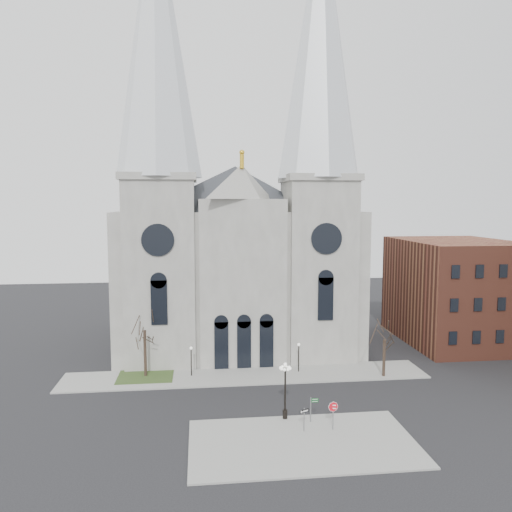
{
  "coord_description": "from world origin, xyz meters",
  "views": [
    {
      "loc": [
        -5.03,
        -42.13,
        19.03
      ],
      "look_at": [
        0.76,
        8.0,
        13.67
      ],
      "focal_mm": 35.0,
      "sensor_mm": 36.0,
      "label": 1
    }
  ],
  "objects": [
    {
      "name": "bg_building_brick",
      "position": [
        30.0,
        22.0,
        7.0
      ],
      "size": [
        14.0,
        18.0,
        14.0
      ],
      "primitive_type": "cube",
      "color": "brown",
      "rests_on": "ground"
    },
    {
      "name": "sidewalk_far",
      "position": [
        0.0,
        11.0,
        0.07
      ],
      "size": [
        40.0,
        6.0,
        0.14
      ],
      "primitive_type": "cube",
      "color": "gray",
      "rests_on": "ground"
    },
    {
      "name": "tree_right",
      "position": [
        15.0,
        9.0,
        4.47
      ],
      "size": [
        3.2,
        3.2,
        6.0
      ],
      "color": "black",
      "rests_on": "ground"
    },
    {
      "name": "sidewalk_near",
      "position": [
        3.0,
        -5.0,
        0.07
      ],
      "size": [
        18.0,
        10.0,
        0.14
      ],
      "primitive_type": "cube",
      "color": "gray",
      "rests_on": "ground"
    },
    {
      "name": "tree_left",
      "position": [
        -11.0,
        12.0,
        5.58
      ],
      "size": [
        3.2,
        3.2,
        7.5
      ],
      "color": "black",
      "rests_on": "ground"
    },
    {
      "name": "stop_sign",
      "position": [
        5.97,
        -3.1,
        1.88
      ],
      "size": [
        0.85,
        0.27,
        2.43
      ],
      "rotation": [
        0.0,
        0.0,
        -0.29
      ],
      "color": "slate",
      "rests_on": "sidewalk_near"
    },
    {
      "name": "ped_lamp_left",
      "position": [
        -6.0,
        11.5,
        2.33
      ],
      "size": [
        0.32,
        0.32,
        3.26
      ],
      "color": "black",
      "rests_on": "sidewalk_far"
    },
    {
      "name": "ground",
      "position": [
        0.0,
        0.0,
        0.0
      ],
      "size": [
        160.0,
        160.0,
        0.0
      ],
      "primitive_type": "plane",
      "color": "black",
      "rests_on": "ground"
    },
    {
      "name": "ped_lamp_right",
      "position": [
        6.0,
        11.5,
        2.33
      ],
      "size": [
        0.32,
        0.32,
        3.26
      ],
      "color": "black",
      "rests_on": "sidewalk_far"
    },
    {
      "name": "grass_patch",
      "position": [
        -11.0,
        12.0,
        0.09
      ],
      "size": [
        6.0,
        5.0,
        0.18
      ],
      "primitive_type": "cube",
      "color": "#2D411B",
      "rests_on": "ground"
    },
    {
      "name": "cathedral",
      "position": [
        0.0,
        22.86,
        18.48
      ],
      "size": [
        33.0,
        26.66,
        54.0
      ],
      "color": "gray",
      "rests_on": "ground"
    },
    {
      "name": "one_way_sign",
      "position": [
        3.49,
        -3.17,
        1.51
      ],
      "size": [
        0.82,
        0.4,
        2.01
      ],
      "rotation": [
        0.0,
        0.0,
        0.43
      ],
      "color": "slate",
      "rests_on": "sidewalk_near"
    },
    {
      "name": "globe_lamp",
      "position": [
        2.35,
        -0.5,
        3.32
      ],
      "size": [
        1.38,
        1.38,
        5.06
      ],
      "rotation": [
        0.0,
        0.0,
        -0.33
      ],
      "color": "black",
      "rests_on": "sidewalk_near"
    },
    {
      "name": "street_name_sign",
      "position": [
        4.53,
        -1.44,
        1.43
      ],
      "size": [
        0.7,
        0.11,
        2.18
      ],
      "rotation": [
        0.0,
        0.0,
        -0.08
      ],
      "color": "slate",
      "rests_on": "sidewalk_near"
    }
  ]
}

